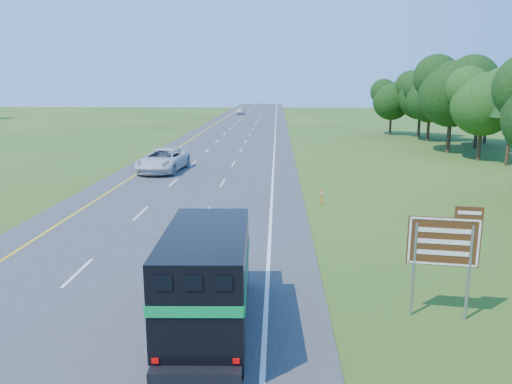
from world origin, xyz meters
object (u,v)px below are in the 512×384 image
(horse_truck, at_px, (208,275))
(exit_sign, at_px, (444,246))
(white_suv, at_px, (163,160))
(far_car, at_px, (240,112))

(horse_truck, distance_m, exit_sign, 7.19)
(horse_truck, distance_m, white_suv, 28.11)
(horse_truck, xyz_separation_m, white_suv, (-7.50, 27.07, -0.76))
(horse_truck, bearing_deg, exit_sign, 7.02)
(far_car, distance_m, exit_sign, 105.78)
(white_suv, xyz_separation_m, far_car, (0.62, 78.92, -0.23))
(far_car, bearing_deg, white_suv, -88.32)
(horse_truck, relative_size, white_suv, 1.08)
(exit_sign, bearing_deg, white_suv, 128.17)
(horse_truck, xyz_separation_m, far_car, (-6.89, 105.99, -0.99))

